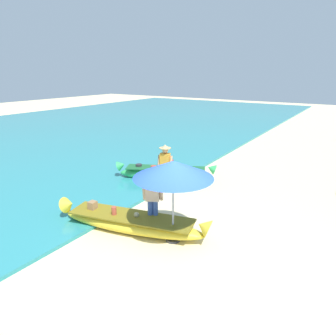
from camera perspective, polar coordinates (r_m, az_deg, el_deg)
ground_plane at (r=7.83m, az=2.20°, el=-14.29°), size 80.00×80.00×0.00m
sea at (r=22.81m, az=-19.06°, el=6.38°), size 24.00×56.00×0.10m
boat_yellow_foreground at (r=8.35m, az=-7.02°, el=-10.16°), size 4.40×1.74×0.77m
boat_green_midground at (r=11.98m, az=-0.47°, el=-1.01°), size 3.75×2.21×0.83m
person_vendor_hatted at (r=11.06m, az=-0.56°, el=0.93°), size 0.58×0.44×1.66m
person_tourist_customer at (r=8.05m, az=-2.92°, el=-5.43°), size 0.58×0.44×1.74m
patio_umbrella_large at (r=7.18m, az=1.02°, el=-0.33°), size 1.96×1.96×2.14m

